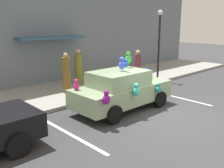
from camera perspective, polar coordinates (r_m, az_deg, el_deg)
name	(u,v)px	position (r m, az deg, el deg)	size (l,w,h in m)	color
ground_plane	(163,114)	(9.69, 11.39, -6.70)	(60.00, 60.00, 0.00)	#38383A
sidewalk	(82,88)	(13.04, -6.73, -0.81)	(24.00, 4.00, 0.15)	gray
storefront_building	(56,24)	(14.40, -12.35, 12.91)	(24.00, 1.25, 6.40)	slate
parking_stripe_front	(175,97)	(12.02, 13.83, -2.76)	(0.12, 3.60, 0.01)	silver
parking_stripe_rear	(69,134)	(8.08, -9.59, -10.90)	(0.12, 3.60, 0.01)	silver
plush_covered_car	(122,89)	(9.84, 2.22, -1.21)	(4.11, 2.04, 2.20)	#8CA67D
teddy_bear_on_sidewalk	(127,80)	(13.06, 3.49, 0.81)	(0.30, 0.25, 0.57)	beige
street_lamp_post	(159,37)	(14.66, 10.54, 10.26)	(0.28, 0.28, 3.81)	black
pedestrian_near_shopfront	(66,74)	(11.79, -10.16, 2.12)	(0.38, 0.38, 1.85)	brown
pedestrian_walking_past	(79,68)	(13.39, -7.51, 3.60)	(0.39, 0.39, 1.83)	olive
pedestrian_by_lamp	(138,68)	(13.57, 5.75, 3.69)	(0.34, 0.34, 1.75)	brown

